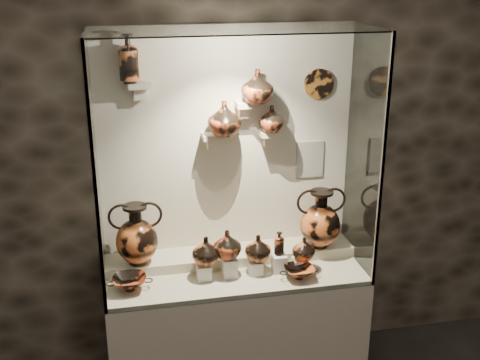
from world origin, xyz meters
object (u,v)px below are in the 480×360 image
Objects in this scene: kylix_left at (130,282)px; ovoid_vase_c at (272,119)px; amphora_right at (320,219)px; amphora_left at (136,234)px; jug_a at (206,251)px; ovoid_vase_a at (224,118)px; ovoid_vase_b at (257,86)px; jug_c at (258,248)px; jug_b at (227,244)px; lekythos_small at (279,242)px; lekythos_tall at (128,56)px; jug_e at (304,249)px; kylix_right at (299,271)px.

kylix_left is 1.57× the size of ovoid_vase_c.
kylix_left is at bearing -163.78° from ovoid_vase_c.
amphora_right is at bearing 0.10° from kylix_left.
amphora_left is 2.20× the size of jug_a.
ovoid_vase_a reaches higher than amphora_left.
amphora_left is 0.46m from jug_a.
jug_a is 1.09m from ovoid_vase_b.
amphora_right is 2.32× the size of jug_c.
amphora_left is 2.16× the size of jug_b.
amphora_right is at bearing 6.36° from lekythos_small.
amphora_left is 1.13m from lekythos_tall.
kylix_right is (-0.06, -0.10, -0.11)m from jug_e.
ovoid_vase_c reaches higher than amphora_right.
jug_b is 0.70× the size of kylix_left.
kylix_left is (-0.06, -0.22, -0.22)m from amphora_left.
lekythos_tall reaches higher than ovoid_vase_c.
jug_c is 1.00× the size of lekythos_small.
amphora_right is at bearing 37.22° from jug_e.
amphora_right is 2.65× the size of jug_e.
lekythos_small is at bearing -24.34° from jug_b.
ovoid_vase_a is (-0.32, 0.22, 0.79)m from lekythos_small.
kylix_right is at bearing -5.16° from jug_c.
amphora_left is 1.27× the size of lekythos_tall.
ovoid_vase_c reaches higher than amphora_left.
kylix_right is at bearing -40.41° from jug_b.
amphora_right is 2.17× the size of jug_b.
jug_b is at bearing -157.33° from jug_c.
lekythos_tall is at bearing 177.96° from ovoid_vase_c.
ovoid_vase_b reaches higher than amphora_left.
ovoid_vase_a is 0.29m from ovoid_vase_b.
kylix_right is 1.00m from ovoid_vase_c.
lekythos_small is (0.14, 0.00, 0.03)m from jug_c.
amphora_right is 2.21× the size of jug_a.
ovoid_vase_c is at bearing -18.19° from lekythos_tall.
ovoid_vase_b is (-0.10, 0.22, 0.99)m from lekythos_small.
jug_b is 0.51m from jug_e.
ovoid_vase_a is at bearing 128.33° from kylix_right.
lekythos_tall is at bearing -174.40° from ovoid_vase_a.
amphora_right is 0.78m from ovoid_vase_c.
lekythos_tall reaches higher than amphora_left.
amphora_left is at bearing 139.83° from jug_b.
jug_a is 0.48m from lekythos_small.
kylix_right is 1.22m from ovoid_vase_b.
jug_c reaches higher than kylix_left.
lekythos_small is 0.80m from ovoid_vase_c.
lekythos_tall reaches higher than lekythos_small.
amphora_left reaches higher than kylix_left.
lekythos_tall is 0.70m from ovoid_vase_a.
amphora_right is (1.24, -0.00, 0.00)m from amphora_left.
amphora_right is 0.43m from kylix_right.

